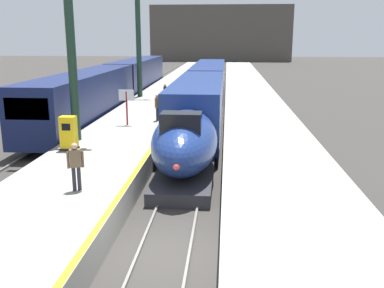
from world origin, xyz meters
name	(u,v)px	position (x,y,z in m)	size (l,w,h in m)	color
ground_plane	(164,254)	(0.00, 0.00, 0.00)	(260.00, 260.00, 0.00)	#33302D
platform_left	(158,105)	(-4.05, 24.75, 0.53)	(4.80, 110.00, 1.05)	gray
platform_right	(254,107)	(4.05, 24.75, 0.53)	(4.80, 110.00, 1.05)	gray
platform_left_safety_stripe	(185,99)	(-1.77, 24.75, 1.05)	(0.20, 107.80, 0.01)	yellow
rail_main_left	(199,106)	(-0.75, 27.50, 0.06)	(0.08, 110.00, 0.12)	slate
rail_main_right	(215,106)	(0.75, 27.50, 0.06)	(0.08, 110.00, 0.12)	slate
rail_secondary_left	(111,105)	(-8.85, 27.50, 0.06)	(0.08, 110.00, 0.12)	slate
rail_secondary_right	(127,105)	(-7.35, 27.50, 0.06)	(0.08, 110.00, 0.12)	slate
highspeed_train_main	(204,94)	(0.00, 21.76, 1.93)	(2.92, 37.97, 3.60)	navy
regional_train_adjacent	(117,83)	(-8.10, 27.11, 2.13)	(2.85, 36.60, 3.80)	#141E4C
station_column_mid	(70,28)	(-5.90, 9.73, 6.62)	(4.00, 0.68, 9.26)	#1E3828
station_column_far	(138,28)	(-5.90, 26.36, 6.96)	(4.00, 0.68, 9.91)	#1E3828
passenger_near_edge	(165,93)	(-2.92, 21.25, 2.04)	(0.31, 0.55, 1.69)	#23232D
passenger_mid_platform	(157,105)	(-2.57, 15.18, 2.04)	(0.25, 0.57, 1.69)	#23232D
passenger_far_waiting	(76,163)	(-3.34, 2.32, 2.04)	(0.54, 0.34, 1.69)	#23232D
rolling_suitcase	(176,102)	(-2.07, 21.17, 1.35)	(0.40, 0.22, 0.98)	navy
ticket_machine_yellow	(69,134)	(-5.55, 7.69, 1.79)	(0.76, 0.62, 1.60)	yellow
departure_info_board	(127,100)	(-4.17, 13.72, 2.56)	(0.90, 0.10, 2.12)	maroon
terminus_back_wall	(221,33)	(0.00, 102.00, 7.00)	(36.00, 2.00, 14.00)	#4C4742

